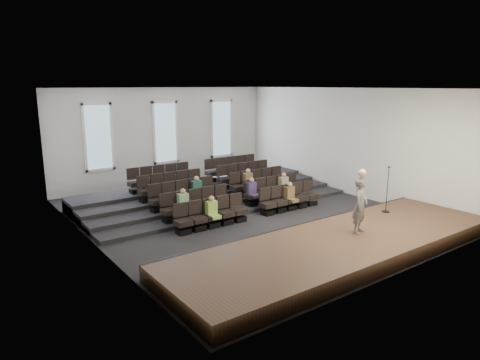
{
  "coord_description": "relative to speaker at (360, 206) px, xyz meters",
  "views": [
    {
      "loc": [
        -9.89,
        -13.36,
        5.16
      ],
      "look_at": [
        0.14,
        0.5,
        1.31
      ],
      "focal_mm": 32.0,
      "sensor_mm": 36.0,
      "label": 1
    }
  ],
  "objects": [
    {
      "name": "audience",
      "position": [
        -0.74,
        5.48,
        -0.56
      ],
      "size": [
        5.45,
        2.64,
        1.1
      ],
      "color": "#97C04D",
      "rests_on": "seating_rows"
    },
    {
      "name": "wall_left",
      "position": [
        -6.87,
        5.03,
        1.11
      ],
      "size": [
        0.04,
        14.0,
        5.0
      ],
      "primitive_type": "cube",
      "color": "silver",
      "rests_on": "ground"
    },
    {
      "name": "ceiling",
      "position": [
        -0.85,
        5.03,
        3.62
      ],
      "size": [
        12.0,
        14.0,
        0.02
      ],
      "primitive_type": "cube",
      "color": "white",
      "rests_on": "ground"
    },
    {
      "name": "mic_stand",
      "position": [
        2.65,
        0.89,
        -0.38
      ],
      "size": [
        0.29,
        0.29,
        1.74
      ],
      "color": "black",
      "rests_on": "stage"
    },
    {
      "name": "speaker",
      "position": [
        0.0,
        0.0,
        0.0
      ],
      "size": [
        0.76,
        0.64,
        1.79
      ],
      "primitive_type": "imported",
      "rotation": [
        0.0,
        0.0,
        0.37
      ],
      "color": "#5F5C5A",
      "rests_on": "stage"
    },
    {
      "name": "ground",
      "position": [
        -0.85,
        5.03,
        -1.39
      ],
      "size": [
        14.0,
        14.0,
        0.0
      ],
      "primitive_type": "plane",
      "color": "black",
      "rests_on": "ground"
    },
    {
      "name": "stage",
      "position": [
        -0.85,
        -0.07,
        -1.14
      ],
      "size": [
        11.8,
        3.6,
        0.5
      ],
      "primitive_type": "cube",
      "color": "#4B2F20",
      "rests_on": "ground"
    },
    {
      "name": "wall_back",
      "position": [
        -0.85,
        12.05,
        1.11
      ],
      "size": [
        12.0,
        0.04,
        5.0
      ],
      "primitive_type": "cube",
      "color": "silver",
      "rests_on": "ground"
    },
    {
      "name": "seating_rows",
      "position": [
        -0.85,
        6.57,
        -0.71
      ],
      "size": [
        6.8,
        4.7,
        1.67
      ],
      "color": "black",
      "rests_on": "ground"
    },
    {
      "name": "windows",
      "position": [
        -0.85,
        11.98,
        1.31
      ],
      "size": [
        8.44,
        0.1,
        3.24
      ],
      "color": "white",
      "rests_on": "wall_back"
    },
    {
      "name": "stage_lip",
      "position": [
        -0.85,
        1.7,
        -1.14
      ],
      "size": [
        11.8,
        0.06,
        0.52
      ],
      "primitive_type": "cube",
      "color": "black",
      "rests_on": "ground"
    },
    {
      "name": "wall_front",
      "position": [
        -0.85,
        -1.99,
        1.11
      ],
      "size": [
        12.0,
        0.04,
        5.0
      ],
      "primitive_type": "cube",
      "color": "silver",
      "rests_on": "ground"
    },
    {
      "name": "risers",
      "position": [
        -0.85,
        8.2,
        -1.2
      ],
      "size": [
        11.8,
        4.8,
        0.6
      ],
      "color": "black",
      "rests_on": "ground"
    },
    {
      "name": "wall_right",
      "position": [
        5.17,
        5.03,
        1.11
      ],
      "size": [
        0.04,
        14.0,
        5.0
      ],
      "primitive_type": "cube",
      "color": "silver",
      "rests_on": "ground"
    }
  ]
}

